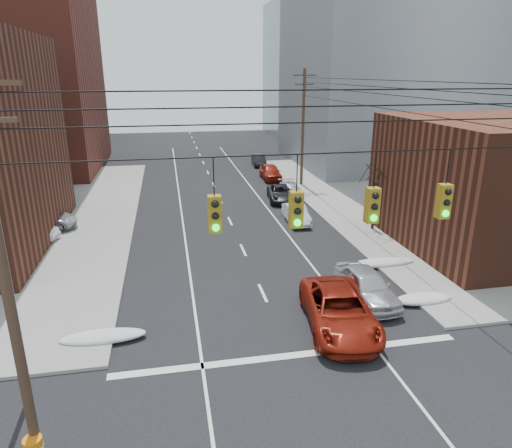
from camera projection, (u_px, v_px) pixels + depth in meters
name	position (u px, v px, depth m)	size (l,w,h in m)	color
building_brick_far	(29.00, 103.00, 74.24)	(22.00, 18.00, 12.00)	#4E2417
building_office	(392.00, 56.00, 52.97)	(22.00, 20.00, 25.00)	gray
building_glass	(331.00, 70.00, 78.02)	(20.00, 18.00, 22.00)	gray
utility_pole_left	(4.00, 277.00, 11.35)	(2.20, 0.28, 11.00)	#473323
utility_pole_far	(303.00, 126.00, 43.32)	(2.20, 0.28, 11.00)	#473323
traffic_signals	(335.00, 205.00, 12.45)	(17.00, 0.42, 2.02)	black
street_light	(2.00, 246.00, 14.04)	(0.44, 0.44, 9.32)	gray
bare_tree	(374.00, 199.00, 31.57)	(2.09, 2.20, 4.93)	black
snow_nw	(103.00, 337.00, 18.90)	(3.50, 1.08, 0.42)	silver
snow_ne	(423.00, 299.00, 22.05)	(3.00, 1.08, 0.42)	silver
snow_east_far	(381.00, 263.00, 26.25)	(4.00, 1.08, 0.42)	silver
red_pickup	(339.00, 310.00, 19.75)	(2.74, 5.95, 1.65)	maroon
parked_car_a	(367.00, 286.00, 22.14)	(1.86, 4.63, 1.58)	silver
parked_car_b	(296.00, 214.00, 33.80)	(1.39, 3.97, 1.31)	white
parked_car_c	(281.00, 193.00, 39.59)	(2.20, 4.77, 1.33)	black
parked_car_d	(291.00, 190.00, 40.95)	(1.73, 4.25, 1.23)	#BCBBC1
parked_car_e	(271.00, 172.00, 47.52)	(1.85, 4.59, 1.57)	maroon
parked_car_f	(259.00, 160.00, 54.71)	(1.42, 4.08, 1.34)	black
lot_car_a	(27.00, 231.00, 29.68)	(1.36, 3.89, 1.28)	silver
lot_car_b	(40.00, 221.00, 31.71)	(2.25, 4.87, 1.35)	#BABBC0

